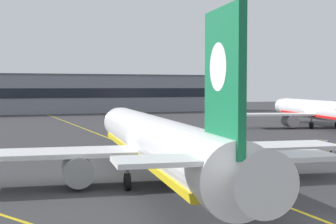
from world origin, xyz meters
name	(u,v)px	position (x,y,z in m)	size (l,w,h in m)	color
ground_plane	(328,222)	(0.00, 0.00, 0.00)	(400.00, 400.00, 0.00)	#353538
taxiway_centreline	(153,155)	(0.00, 30.00, 0.00)	(0.30, 180.00, 0.01)	yellow
airliner_foreground	(156,142)	(-5.39, 14.19, 3.37)	(32.35, 41.47, 11.65)	white
airliner_background	(320,111)	(42.09, 54.15, 3.27)	(31.31, 39.82, 11.32)	white
service_car_fourth	(320,148)	(17.82, 23.27, 0.77)	(4.31, 4.17, 1.79)	white
terminal_building	(43,94)	(-0.17, 126.29, 5.77)	(110.44, 12.40, 11.53)	gray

